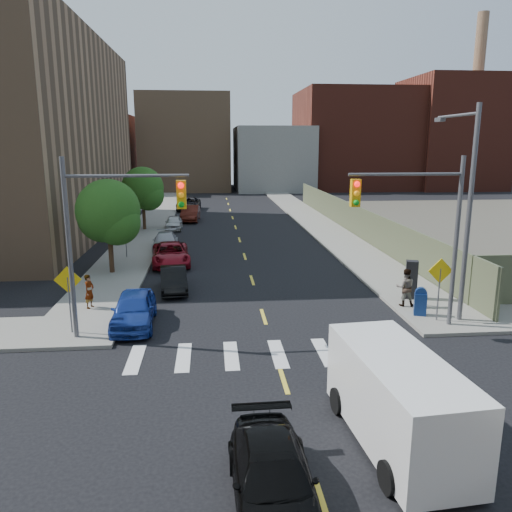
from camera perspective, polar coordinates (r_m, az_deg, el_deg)
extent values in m
plane|color=black|center=(14.89, 4.30, -17.33)|extent=(160.00, 160.00, 0.00)
cube|color=gray|center=(54.97, -10.99, 4.81)|extent=(3.50, 73.00, 0.15)
cube|color=gray|center=(55.60, 5.17, 5.08)|extent=(3.50, 73.00, 0.15)
cube|color=#586043|center=(42.83, 10.88, 4.20)|extent=(0.12, 44.00, 2.50)
cube|color=#592319|center=(85.04, -19.06, 11.10)|extent=(14.00, 18.00, 12.00)
cube|color=#8C6B4C|center=(84.78, -7.99, 12.67)|extent=(14.00, 16.00, 15.00)
cube|color=gray|center=(83.36, 1.84, 11.07)|extent=(12.00, 16.00, 10.00)
cube|color=#592319|center=(88.10, 11.00, 12.89)|extent=(18.00, 18.00, 16.00)
cube|color=#592319|center=(91.98, 21.26, 12.89)|extent=(14.00, 16.00, 18.00)
cylinder|color=#8C6B4C|center=(94.01, 23.78, 15.72)|extent=(1.80, 1.80, 28.00)
cylinder|color=#59595E|center=(19.82, -20.53, 0.42)|extent=(0.18, 0.18, 7.00)
cylinder|color=#59595E|center=(18.97, -14.55, 8.86)|extent=(4.50, 0.12, 0.12)
cube|color=#E5A50C|center=(18.82, -8.52, 6.96)|extent=(0.35, 0.30, 1.05)
cylinder|color=#59595E|center=(21.45, 21.87, 1.20)|extent=(0.18, 0.18, 7.00)
cylinder|color=#59595E|center=(20.17, 16.76, 8.94)|extent=(4.50, 0.12, 0.12)
cube|color=#E5A50C|center=(19.59, 11.29, 7.08)|extent=(0.35, 0.30, 1.05)
cylinder|color=#59595E|center=(22.05, 23.13, 4.03)|extent=(0.20, 0.20, 9.00)
cylinder|color=#59595E|center=(23.38, 22.02, 14.67)|extent=(0.12, 3.50, 0.12)
cube|color=#59595E|center=(24.82, 20.29, 14.41)|extent=(0.25, 0.60, 0.18)
cylinder|color=#59595E|center=(20.94, -20.48, -5.46)|extent=(0.06, 0.06, 2.40)
cube|color=yellow|center=(20.64, -20.72, -2.55)|extent=(1.06, 0.04, 1.06)
cylinder|color=#59595E|center=(22.29, 20.12, -4.35)|extent=(0.06, 0.06, 2.40)
cube|color=yellow|center=(22.00, 20.33, -1.60)|extent=(1.06, 0.04, 1.06)
cylinder|color=#59595E|center=(33.75, -14.65, 1.66)|extent=(0.06, 0.06, 2.40)
cube|color=yellow|center=(33.56, -14.75, 3.50)|extent=(1.06, 0.04, 1.06)
cylinder|color=#332114|center=(29.90, -16.24, 0.40)|extent=(0.28, 0.28, 2.64)
sphere|color=#1D4614|center=(29.50, -16.53, 4.96)|extent=(3.60, 3.60, 3.60)
sphere|color=#1D4614|center=(29.20, -15.60, 3.75)|extent=(2.64, 2.64, 2.64)
sphere|color=#1D4614|center=(30.03, -17.09, 4.24)|extent=(2.88, 2.88, 2.88)
cylinder|color=#332114|center=(44.50, -12.68, 4.53)|extent=(0.28, 0.28, 2.64)
sphere|color=#1D4614|center=(44.23, -12.83, 7.60)|extent=(3.60, 3.60, 3.60)
sphere|color=#1D4614|center=(43.93, -12.19, 6.81)|extent=(2.64, 2.64, 2.64)
sphere|color=#1D4614|center=(44.72, -13.25, 7.09)|extent=(2.88, 2.88, 2.88)
imported|color=navy|center=(21.45, -13.79, -5.93)|extent=(1.84, 4.27, 1.43)
imported|color=black|center=(26.02, -9.40, -2.66)|extent=(1.67, 3.85, 1.23)
imported|color=maroon|center=(31.66, -9.72, 0.22)|extent=(2.75, 5.12, 1.37)
imported|color=#A9AAB0|center=(36.18, -10.33, 1.65)|extent=(1.84, 4.25, 1.22)
imported|color=silver|center=(44.67, -9.39, 3.77)|extent=(1.47, 3.59, 1.22)
imported|color=#43150D|center=(49.38, -7.50, 4.87)|extent=(1.84, 4.71, 1.53)
imported|color=black|center=(57.53, -7.71, 5.93)|extent=(2.77, 5.38, 1.45)
imported|color=black|center=(11.39, 1.96, -24.10)|extent=(1.83, 4.34, 1.25)
cube|color=white|center=(13.42, 15.91, -15.41)|extent=(2.39, 5.28, 2.17)
cube|color=black|center=(14.90, 12.66, -11.01)|extent=(1.92, 1.33, 0.89)
cylinder|color=black|center=(14.86, 9.40, -16.02)|extent=(0.34, 0.77, 0.75)
cylinder|color=black|center=(15.53, 16.18, -15.04)|extent=(0.34, 0.77, 0.75)
cylinder|color=black|center=(12.24, 15.02, -23.24)|extent=(0.34, 0.77, 0.75)
cylinder|color=black|center=(13.05, 23.06, -21.38)|extent=(0.34, 0.77, 0.75)
cube|color=navy|center=(22.88, 18.26, -5.25)|extent=(0.60, 0.52, 0.97)
cylinder|color=navy|center=(22.73, 18.35, -4.04)|extent=(0.55, 0.37, 0.50)
cube|color=black|center=(25.05, 17.32, -2.59)|extent=(0.66, 0.60, 1.85)
imported|color=gray|center=(23.79, -18.52, -3.85)|extent=(0.55, 0.66, 1.55)
imported|color=gray|center=(23.84, 16.69, -3.45)|extent=(0.97, 0.82, 1.74)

